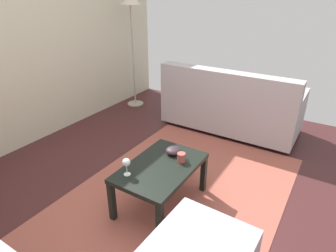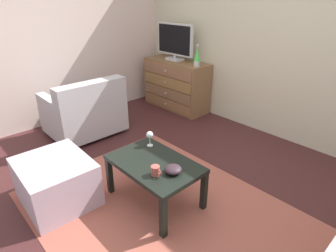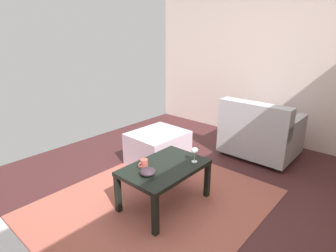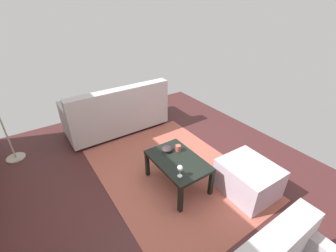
% 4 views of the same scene
% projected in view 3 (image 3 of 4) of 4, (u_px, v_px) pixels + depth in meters
% --- Properties ---
extents(ground_plane, '(5.53, 4.59, 0.05)m').
position_uv_depth(ground_plane, '(172.00, 211.00, 2.71)').
color(ground_plane, '#411E1F').
extents(wall_plain_left, '(0.12, 4.59, 2.66)m').
position_uv_depth(wall_plain_left, '(283.00, 56.00, 4.06)').
color(wall_plain_left, beige).
rests_on(wall_plain_left, ground_plane).
extents(area_rug, '(2.60, 1.90, 0.01)m').
position_uv_depth(area_rug, '(144.00, 210.00, 2.69)').
color(area_rug, '#9E5143').
rests_on(area_rug, ground_plane).
extents(coffee_table, '(0.85, 0.56, 0.43)m').
position_uv_depth(coffee_table, '(165.00, 171.00, 2.68)').
color(coffee_table, black).
rests_on(coffee_table, ground_plane).
extents(wine_glass, '(0.07, 0.07, 0.16)m').
position_uv_depth(wine_glass, '(195.00, 151.00, 2.71)').
color(wine_glass, silver).
rests_on(wine_glass, coffee_table).
extents(mug, '(0.11, 0.08, 0.09)m').
position_uv_depth(mug, '(144.00, 164.00, 2.61)').
color(mug, '#A84D43').
rests_on(mug, coffee_table).
extents(bowl_decorative, '(0.15, 0.15, 0.07)m').
position_uv_depth(bowl_decorative, '(148.00, 172.00, 2.48)').
color(bowl_decorative, '#302129').
rests_on(bowl_decorative, coffee_table).
extents(armchair, '(0.80, 0.94, 0.81)m').
position_uv_depth(armchair, '(260.00, 133.00, 3.79)').
color(armchair, '#332319').
rests_on(armchair, ground_plane).
extents(ottoman, '(0.72, 0.62, 0.43)m').
position_uv_depth(ottoman, '(158.00, 148.00, 3.60)').
color(ottoman, '#B9A4B5').
rests_on(ottoman, ground_plane).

